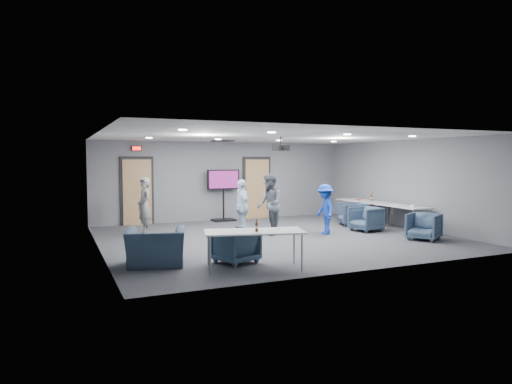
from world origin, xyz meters
name	(u,v)px	position (x,y,z in m)	size (l,w,h in m)	color
floor	(276,237)	(0.00, 0.00, 0.00)	(9.00, 9.00, 0.00)	#35373C
ceiling	(276,137)	(0.00, 0.00, 2.70)	(9.00, 9.00, 0.00)	silver
wall_back	(225,181)	(0.00, 4.00, 1.35)	(9.00, 0.02, 2.70)	slate
wall_front	(371,199)	(0.00, -4.00, 1.35)	(9.00, 0.02, 2.70)	slate
wall_left	(98,192)	(-4.50, 0.00, 1.35)	(0.02, 8.00, 2.70)	slate
wall_right	(407,184)	(4.50, 0.00, 1.35)	(0.02, 8.00, 2.70)	slate
door_left	(137,192)	(-3.00, 3.95, 1.07)	(1.06, 0.17, 2.24)	black
door_right	(257,188)	(1.20, 3.95, 1.07)	(1.06, 0.17, 2.24)	black
exit_sign	(136,148)	(-3.00, 3.93, 2.45)	(0.32, 0.08, 0.16)	black
hvac_diffuser	(223,141)	(-0.50, 2.80, 2.69)	(0.60, 0.60, 0.03)	black
downlights	(276,137)	(0.00, 0.00, 2.68)	(6.18, 3.78, 0.02)	white
person_a	(144,206)	(-3.15, 1.86, 0.80)	(0.58, 0.38, 1.60)	gray
person_b	(269,204)	(0.03, 0.46, 0.86)	(0.83, 0.65, 1.71)	#505760
person_c	(242,207)	(-0.70, 0.71, 0.78)	(0.91, 0.38, 1.55)	#C3E2FA
person_d	(325,209)	(1.53, -0.03, 0.70)	(0.91, 0.52, 1.41)	#1A3EAE
chair_right_a	(352,214)	(3.22, 1.04, 0.37)	(0.78, 0.80, 0.73)	#323F57
chair_right_b	(366,219)	(2.90, -0.09, 0.36)	(0.76, 0.78, 0.71)	#334559
chair_right_c	(424,227)	(3.35, -1.91, 0.35)	(0.75, 0.77, 0.70)	#394C63
chair_front_a	(236,245)	(-2.09, -2.40, 0.35)	(0.75, 0.78, 0.71)	#3D5469
chair_front_b	(156,247)	(-3.62, -2.00, 0.36)	(1.12, 0.98, 0.73)	#364A5E
table_right_a	(362,202)	(4.00, 1.56, 0.69)	(0.80, 1.92, 0.73)	silver
table_right_b	(402,207)	(4.00, -0.34, 0.68)	(0.74, 1.78, 0.73)	silver
table_front_left	(254,233)	(-1.94, -3.00, 0.69)	(2.02, 1.24, 0.73)	silver
bottle_front	(257,227)	(-1.93, -3.10, 0.82)	(0.06, 0.06, 0.23)	#56240E
bottle_right	(371,198)	(4.24, 1.39, 0.82)	(0.06, 0.06, 0.24)	#56240E
snack_box	(358,200)	(3.93, 1.68, 0.75)	(0.16, 0.11, 0.04)	#B4402D
wrapper	(415,206)	(4.18, -0.70, 0.75)	(0.22, 0.15, 0.05)	silver
tv_stand	(223,192)	(-0.14, 3.75, 1.00)	(1.15, 0.55, 1.76)	black
projector	(281,148)	(0.09, -0.12, 2.40)	(0.41, 0.38, 0.36)	black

